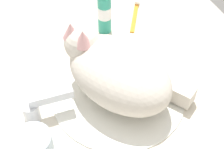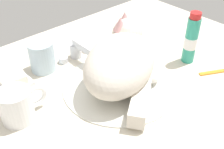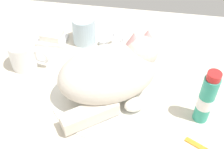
{
  "view_description": "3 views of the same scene",
  "coord_description": "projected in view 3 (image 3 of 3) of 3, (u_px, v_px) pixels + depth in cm",
  "views": [
    {
      "loc": [
        -45.19,
        17.39,
        56.92
      ],
      "look_at": [
        0.52,
        1.39,
        6.96
      ],
      "focal_mm": 51.48,
      "sensor_mm": 36.0,
      "label": 1
    },
    {
      "loc": [
        -40.43,
        -42.1,
        46.92
      ],
      "look_at": [
        -1.99,
        0.78,
        4.45
      ],
      "focal_mm": 44.38,
      "sensor_mm": 36.0,
      "label": 2
    },
    {
      "loc": [
        9.29,
        -52.19,
        60.68
      ],
      "look_at": [
        1.12,
        -0.13,
        7.22
      ],
      "focal_mm": 47.75,
      "sensor_mm": 36.0,
      "label": 3
    }
  ],
  "objects": [
    {
      "name": "toothpaste_bottle",
      "position": [
        206.0,
        99.0,
        0.69
      ],
      "size": [
        3.79,
        3.79,
        15.76
      ],
      "color": "teal",
      "rests_on": "ground_plane"
    },
    {
      "name": "cat",
      "position": [
        111.0,
        72.0,
        0.75
      ],
      "size": [
        30.6,
        29.28,
        15.54
      ],
      "color": "beige",
      "rests_on": "sink_basin"
    },
    {
      "name": "soap_dish",
      "position": [
        53.0,
        40.0,
        0.95
      ],
      "size": [
        9.0,
        6.4,
        1.2
      ],
      "primitive_type": "cube",
      "color": "white",
      "rests_on": "ground_plane"
    },
    {
      "name": "coffee_mug",
      "position": [
        24.0,
        55.0,
        0.85
      ],
      "size": [
        11.53,
        7.57,
        8.1
      ],
      "color": "white",
      "rests_on": "ground_plane"
    },
    {
      "name": "soap_bar",
      "position": [
        52.0,
        36.0,
        0.94
      ],
      "size": [
        6.96,
        5.31,
        2.36
      ],
      "primitive_type": "cube",
      "rotation": [
        0.0,
        0.0,
        -0.1
      ],
      "color": "white",
      "rests_on": "soap_dish"
    },
    {
      "name": "faucet",
      "position": [
        118.0,
        42.0,
        0.91
      ],
      "size": [
        12.27,
        11.17,
        6.47
      ],
      "color": "silver",
      "rests_on": "ground_plane"
    },
    {
      "name": "sink_basin",
      "position": [
        108.0,
        91.0,
        0.8
      ],
      "size": [
        30.58,
        30.58,
        0.78
      ],
      "primitive_type": "cylinder",
      "color": "silver",
      "rests_on": "ground_plane"
    },
    {
      "name": "ground_plane",
      "position": [
        108.0,
        96.0,
        0.81
      ],
      "size": [
        110.0,
        82.5,
        3.0
      ],
      "primitive_type": "cube",
      "color": "beige"
    },
    {
      "name": "rinse_cup",
      "position": [
        84.0,
        30.0,
        0.93
      ],
      "size": [
        7.19,
        7.19,
        8.74
      ],
      "color": "silver",
      "rests_on": "ground_plane"
    }
  ]
}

